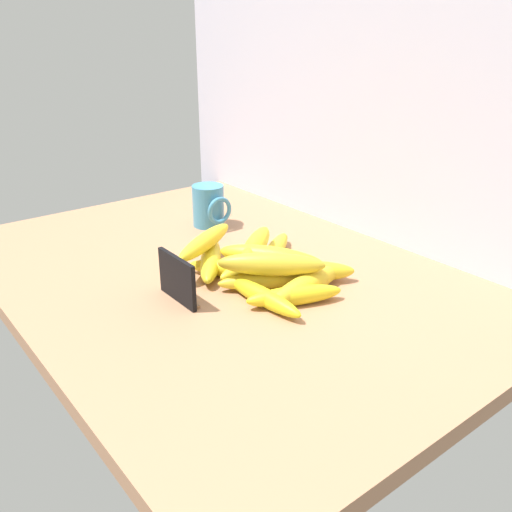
# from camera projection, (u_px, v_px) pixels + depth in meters

# --- Properties ---
(counter_top) EXTENTS (1.10, 0.76, 0.03)m
(counter_top) POSITION_uv_depth(u_px,v_px,m) (219.00, 278.00, 1.09)
(counter_top) COLOR #AC7856
(counter_top) RESTS_ON ground
(back_wall) EXTENTS (1.30, 0.02, 0.70)m
(back_wall) POSITION_uv_depth(u_px,v_px,m) (365.00, 89.00, 1.18)
(back_wall) COLOR silver
(back_wall) RESTS_ON ground
(chalkboard_sign) EXTENTS (0.11, 0.02, 0.08)m
(chalkboard_sign) POSITION_uv_depth(u_px,v_px,m) (177.00, 280.00, 0.95)
(chalkboard_sign) COLOR black
(chalkboard_sign) RESTS_ON counter_top
(coffee_mug) EXTENTS (0.09, 0.08, 0.10)m
(coffee_mug) POSITION_uv_depth(u_px,v_px,m) (209.00, 206.00, 1.31)
(coffee_mug) COLOR teal
(coffee_mug) RESTS_ON counter_top
(banana_0) EXTENTS (0.18, 0.15, 0.04)m
(banana_0) POSITION_uv_depth(u_px,v_px,m) (211.00, 260.00, 1.08)
(banana_0) COLOR yellow
(banana_0) RESTS_ON counter_top
(banana_1) EXTENTS (0.05, 0.17, 0.04)m
(banana_1) POSITION_uv_depth(u_px,v_px,m) (254.00, 266.00, 1.06)
(banana_1) COLOR yellow
(banana_1) RESTS_ON counter_top
(banana_2) EXTENTS (0.07, 0.21, 0.04)m
(banana_2) POSITION_uv_depth(u_px,v_px,m) (309.00, 284.00, 0.99)
(banana_2) COLOR yellow
(banana_2) RESTS_ON counter_top
(banana_3) EXTENTS (0.16, 0.19, 0.04)m
(banana_3) POSITION_uv_depth(u_px,v_px,m) (299.00, 271.00, 1.03)
(banana_3) COLOR yellow
(banana_3) RESTS_ON counter_top
(banana_4) EXTENTS (0.19, 0.04, 0.03)m
(banana_4) POSITION_uv_depth(u_px,v_px,m) (263.00, 296.00, 0.95)
(banana_4) COLOR yellow
(banana_4) RESTS_ON counter_top
(banana_5) EXTENTS (0.14, 0.17, 0.03)m
(banana_5) POSITION_uv_depth(u_px,v_px,m) (275.00, 250.00, 1.14)
(banana_5) COLOR yellow
(banana_5) RESTS_ON counter_top
(banana_6) EXTENTS (0.12, 0.18, 0.03)m
(banana_6) POSITION_uv_depth(u_px,v_px,m) (269.00, 280.00, 1.01)
(banana_6) COLOR yellow
(banana_6) RESTS_ON counter_top
(banana_7) EXTENTS (0.10, 0.17, 0.03)m
(banana_7) POSITION_uv_depth(u_px,v_px,m) (294.00, 296.00, 0.95)
(banana_7) COLOR yellow
(banana_7) RESTS_ON counter_top
(banana_8) EXTENTS (0.15, 0.12, 0.03)m
(banana_8) POSITION_uv_depth(u_px,v_px,m) (230.00, 268.00, 1.05)
(banana_8) COLOR yellow
(banana_8) RESTS_ON counter_top
(banana_9) EXTENTS (0.16, 0.17, 0.04)m
(banana_9) POSITION_uv_depth(u_px,v_px,m) (271.00, 264.00, 0.98)
(banana_9) COLOR gold
(banana_9) RESTS_ON banana_6
(banana_10) EXTENTS (0.19, 0.14, 0.04)m
(banana_10) POSITION_uv_depth(u_px,v_px,m) (270.00, 257.00, 1.01)
(banana_10) COLOR yellow
(banana_10) RESTS_ON banana_6
(banana_11) EXTENTS (0.14, 0.16, 0.04)m
(banana_11) POSITION_uv_depth(u_px,v_px,m) (256.00, 245.00, 1.06)
(banana_11) COLOR yellow
(banana_11) RESTS_ON banana_1
(banana_12) EXTENTS (0.13, 0.19, 0.03)m
(banana_12) POSITION_uv_depth(u_px,v_px,m) (205.00, 241.00, 1.08)
(banana_12) COLOR yellow
(banana_12) RESTS_ON banana_0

